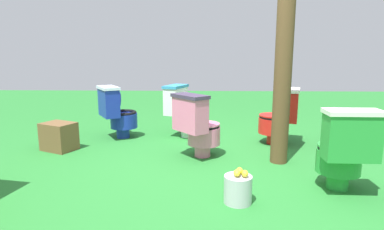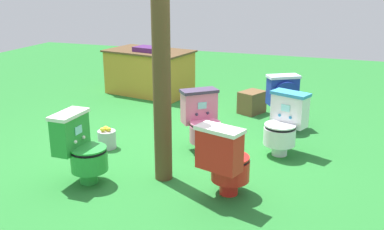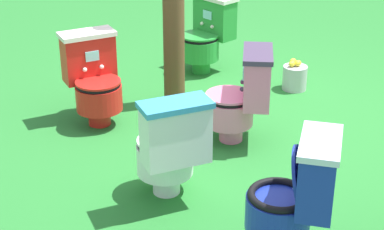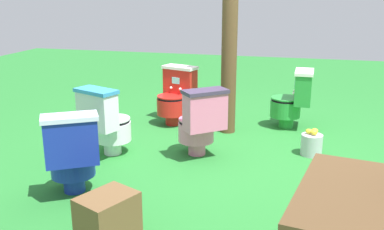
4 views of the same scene
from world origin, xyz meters
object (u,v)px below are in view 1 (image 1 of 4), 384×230
Objects in this scene: small_crate at (59,136)px; lemon_bucket at (238,188)px; wooden_post at (283,71)px; toilet_red at (280,116)px; toilet_blue at (117,112)px; toilet_green at (344,150)px; toilet_white at (183,111)px; toilet_pink at (198,125)px.

small_crate is 2.43m from lemon_bucket.
wooden_post is 7.14× the size of lemon_bucket.
toilet_red reaches higher than lemon_bucket.
toilet_blue is 2.19m from toilet_red.
toilet_red and toilet_green have the same top height.
small_crate is (-0.35, 2.74, -0.20)m from toilet_red.
small_crate is (-0.70, 1.47, -0.20)m from toilet_white.
wooden_post is (-1.06, -1.10, 0.61)m from toilet_white.
toilet_red is 2.63× the size of lemon_bucket.
toilet_red is 2.77m from small_crate.
small_crate is at bearing -43.37° from toilet_white.
toilet_pink is 0.37× the size of wooden_post.
toilet_green is at bearing -75.31° from lemon_bucket.
small_crate is (1.11, 2.92, -0.20)m from toilet_green.
lemon_bucket is (-2.04, -0.56, -0.25)m from toilet_white.
toilet_pink is (0.88, 1.23, 0.00)m from toilet_green.
toilet_blue is 2.63× the size of lemon_bucket.
toilet_green is at bearing 14.17° from toilet_pink.
toilet_pink is 1.08m from wooden_post.
toilet_red is 1.92× the size of small_crate.
toilet_red is 1.00× the size of toilet_pink.
toilet_red is (-0.35, -1.27, 0.00)m from toilet_white.
toilet_blue is at bearing -166.00° from toilet_pink.
toilet_white is 1.65m from wooden_post.
toilet_pink is at bearing 81.62° from wooden_post.
wooden_post is at bearing -28.99° from lemon_bucket.
wooden_post is (-0.71, 0.17, 0.61)m from toilet_red.
toilet_green is 0.37× the size of wooden_post.
wooden_post is (-0.13, -0.88, 0.61)m from toilet_pink.
toilet_green is 1.00× the size of toilet_pink.
wooden_post is at bearing 41.30° from toilet_pink.
small_crate is at bearing 81.99° from wooden_post.
toilet_red is 1.47m from toilet_green.
toilet_blue is 1.00× the size of toilet_green.
toilet_pink is (-0.81, -1.12, -0.00)m from toilet_blue.
toilet_white is at bearing 66.31° from toilet_blue.
toilet_green is at bearing -154.84° from wooden_post.
toilet_pink reaches higher than small_crate.
toilet_red is at bearing -13.75° from wooden_post.
toilet_green reaches higher than lemon_bucket.
wooden_post is at bearing -176.43° from toilet_red.
lemon_bucket is at bearing -23.62° from toilet_pink.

